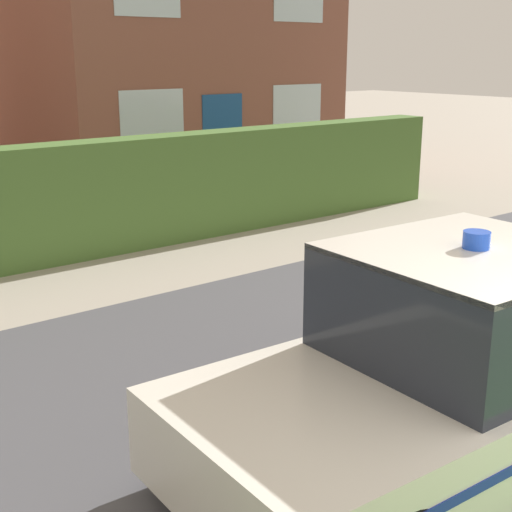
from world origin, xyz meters
name	(u,v)px	position (x,y,z in m)	size (l,w,h in m)	color
road_strip	(311,369)	(0.00, 3.78, 0.01)	(28.00, 5.59, 0.01)	#4C4C51
garden_hedge	(56,203)	(-0.34, 8.83, 0.84)	(15.33, 0.61, 1.69)	#4C7233
police_car	(447,367)	(-0.24, 2.08, 0.72)	(4.09, 2.02, 1.69)	black
house_right	(157,11)	(4.63, 14.20, 3.85)	(7.10, 5.86, 7.56)	brown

